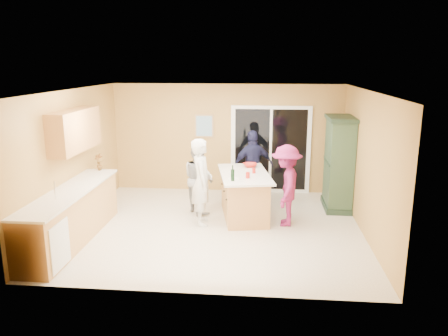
# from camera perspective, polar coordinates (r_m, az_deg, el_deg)

# --- Properties ---
(floor) EXTENTS (5.50, 5.50, 0.00)m
(floor) POSITION_cam_1_polar(r_m,az_deg,el_deg) (8.49, -1.08, -7.70)
(floor) COLOR #ECE7CC
(floor) RESTS_ON ground
(ceiling) EXTENTS (5.50, 5.00, 0.10)m
(ceiling) POSITION_cam_1_polar(r_m,az_deg,el_deg) (7.92, -1.17, 10.10)
(ceiling) COLOR white
(ceiling) RESTS_ON wall_back
(wall_back) EXTENTS (5.50, 0.10, 2.60)m
(wall_back) POSITION_cam_1_polar(r_m,az_deg,el_deg) (10.55, 0.40, 3.88)
(wall_back) COLOR #E7B25F
(wall_back) RESTS_ON ground
(wall_front) EXTENTS (5.50, 0.10, 2.60)m
(wall_front) POSITION_cam_1_polar(r_m,az_deg,el_deg) (5.72, -3.93, -4.64)
(wall_front) COLOR #E7B25F
(wall_front) RESTS_ON ground
(wall_left) EXTENTS (0.10, 5.00, 2.60)m
(wall_left) POSITION_cam_1_polar(r_m,az_deg,el_deg) (8.84, -19.13, 1.20)
(wall_left) COLOR #E7B25F
(wall_left) RESTS_ON ground
(wall_right) EXTENTS (0.10, 5.00, 2.60)m
(wall_right) POSITION_cam_1_polar(r_m,az_deg,el_deg) (8.27, 18.18, 0.45)
(wall_right) COLOR #E7B25F
(wall_right) RESTS_ON ground
(left_cabinet_run) EXTENTS (0.65, 3.05, 1.24)m
(left_cabinet_run) POSITION_cam_1_polar(r_m,az_deg,el_deg) (8.02, -19.74, -6.31)
(left_cabinet_run) COLOR tan
(left_cabinet_run) RESTS_ON floor
(upper_cabinets) EXTENTS (0.35, 1.60, 0.75)m
(upper_cabinets) POSITION_cam_1_polar(r_m,az_deg,el_deg) (8.49, -18.90, 4.69)
(upper_cabinets) COLOR tan
(upper_cabinets) RESTS_ON wall_left
(sliding_door) EXTENTS (1.90, 0.07, 2.10)m
(sliding_door) POSITION_cam_1_polar(r_m,az_deg,el_deg) (10.52, 6.09, 2.40)
(sliding_door) COLOR white
(sliding_door) RESTS_ON floor
(framed_picture) EXTENTS (0.46, 0.04, 0.56)m
(framed_picture) POSITION_cam_1_polar(r_m,az_deg,el_deg) (10.54, -2.61, 5.51)
(framed_picture) COLOR tan
(framed_picture) RESTS_ON wall_back
(kitchen_island) EXTENTS (1.24, 1.89, 0.92)m
(kitchen_island) POSITION_cam_1_polar(r_m,az_deg,el_deg) (8.91, 2.65, -3.73)
(kitchen_island) COLOR tan
(kitchen_island) RESTS_ON floor
(green_hutch) EXTENTS (0.57, 1.09, 2.00)m
(green_hutch) POSITION_cam_1_polar(r_m,az_deg,el_deg) (9.61, 14.76, 0.47)
(green_hutch) COLOR #1E3122
(green_hutch) RESTS_ON floor
(woman_white) EXTENTS (0.51, 0.68, 1.69)m
(woman_white) POSITION_cam_1_polar(r_m,az_deg,el_deg) (8.41, -2.94, -1.84)
(woman_white) COLOR silver
(woman_white) RESTS_ON floor
(woman_grey) EXTENTS (0.86, 0.90, 1.47)m
(woman_grey) POSITION_cam_1_polar(r_m,az_deg,el_deg) (9.12, -3.33, -1.36)
(woman_grey) COLOR #979799
(woman_grey) RESTS_ON floor
(woman_navy) EXTENTS (1.03, 0.72, 1.63)m
(woman_navy) POSITION_cam_1_polar(r_m,az_deg,el_deg) (9.83, 3.80, 0.23)
(woman_navy) COLOR #1A1A3A
(woman_navy) RESTS_ON floor
(woman_magenta) EXTENTS (0.67, 1.07, 1.58)m
(woman_magenta) POSITION_cam_1_polar(r_m,az_deg,el_deg) (8.46, 8.10, -2.27)
(woman_magenta) COLOR #7E1B53
(woman_magenta) RESTS_ON floor
(serving_bowl) EXTENTS (0.35, 0.35, 0.07)m
(serving_bowl) POSITION_cam_1_polar(r_m,az_deg,el_deg) (9.32, 3.42, 0.38)
(serving_bowl) COLOR red
(serving_bowl) RESTS_ON kitchen_island
(tulip_vase) EXTENTS (0.21, 0.18, 0.35)m
(tulip_vase) POSITION_cam_1_polar(r_m,az_deg,el_deg) (9.24, -16.03, 0.76)
(tulip_vase) COLOR #A41B10
(tulip_vase) RESTS_ON left_cabinet_run
(tumbler_near) EXTENTS (0.07, 0.07, 0.10)m
(tumbler_near) POSITION_cam_1_polar(r_m,az_deg,el_deg) (8.78, 3.93, -0.35)
(tumbler_near) COLOR red
(tumbler_near) RESTS_ON kitchen_island
(tumbler_far) EXTENTS (0.09, 0.09, 0.12)m
(tumbler_far) POSITION_cam_1_polar(r_m,az_deg,el_deg) (8.40, 3.12, -0.94)
(tumbler_far) COLOR red
(tumbler_far) RESTS_ON kitchen_island
(wine_bottle) EXTENTS (0.07, 0.07, 0.30)m
(wine_bottle) POSITION_cam_1_polar(r_m,az_deg,el_deg) (8.18, 1.14, -0.89)
(wine_bottle) COLOR black
(wine_bottle) RESTS_ON kitchen_island
(white_plate) EXTENTS (0.23, 0.23, 0.01)m
(white_plate) POSITION_cam_1_polar(r_m,az_deg,el_deg) (8.32, 1.28, -1.43)
(white_plate) COLOR white
(white_plate) RESTS_ON kitchen_island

